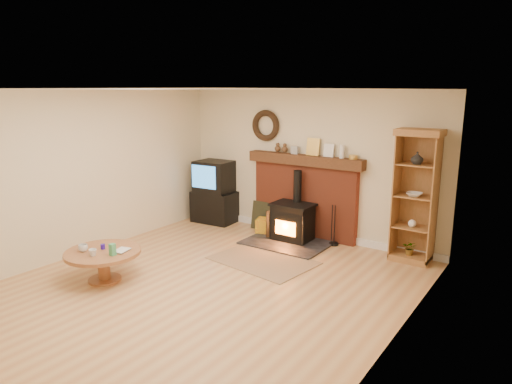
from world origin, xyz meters
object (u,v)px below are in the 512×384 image
Objects in this scene: coffee_table at (103,256)px; curio_cabinet at (416,196)px; tv_unit at (215,193)px; wood_stove at (292,223)px.

curio_cabinet is at bearing 44.67° from coffee_table.
coffee_table is (0.61, -3.14, -0.23)m from tv_unit.
coffee_table is at bearing -79.01° from tv_unit.
wood_stove is at bearing -6.03° from tv_unit.
wood_stove is 3.21m from coffee_table.
tv_unit is at bearing 173.97° from wood_stove.
curio_cabinet reaches higher than wood_stove.
wood_stove reaches higher than coffee_table.
curio_cabinet is (3.88, 0.09, 0.43)m from tv_unit.
curio_cabinet is 4.64m from coffee_table.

